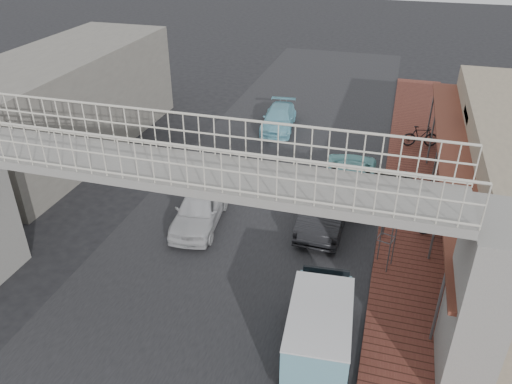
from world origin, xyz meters
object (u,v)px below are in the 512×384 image
Objects in this scene: white_hatchback at (200,208)px; dark_sedan at (326,206)px; motorcycle_far at (420,136)px; angkot_van at (320,325)px; street_clock at (390,209)px; angkot_curb at (350,176)px; motorcycle_near at (442,224)px; angkot_far at (279,118)px; arrow_sign at (409,186)px.

dark_sedan is at bearing 10.62° from white_hatchback.
angkot_van is at bearing 156.28° from motorcycle_far.
street_clock reaches higher than white_hatchback.
motorcycle_near is at bearing 139.46° from angkot_curb.
angkot_far is at bearing 103.08° from angkot_van.
white_hatchback is 10.51m from angkot_far.
white_hatchback is 8.04m from arrow_sign.
angkot_van is (5.72, -5.46, 0.47)m from white_hatchback.
white_hatchback is at bearing 87.91° from motorcycle_near.
angkot_van is 1.41× the size of arrow_sign.
street_clock is at bearing -65.86° from angkot_far.
angkot_far is 13.27m from street_clock.
angkot_van is (0.89, -6.92, 0.40)m from dark_sedan.
angkot_curb is at bearing 41.50° from motorcycle_near.
dark_sedan is 4.43m from motorcycle_near.
angkot_far is at bearing 116.30° from dark_sedan.
arrow_sign is (2.97, -0.36, 1.57)m from dark_sedan.
motorcycle_near is (3.83, -2.80, -0.10)m from angkot_curb.
arrow_sign reaches higher than angkot_curb.
motorcycle_far is (2.71, 15.43, -0.52)m from angkot_van.
street_clock is at bearing 67.35° from angkot_van.
street_clock reaches higher than dark_sedan.
street_clock reaches higher than motorcycle_near.
angkot_curb is 1.76× the size of street_clock.
dark_sedan reaches higher than motorcycle_near.
angkot_far is 1.51× the size of arrow_sign.
arrow_sign is at bearing -58.54° from angkot_far.
white_hatchback is 9.39m from motorcycle_near.
angkot_curb reaches higher than motorcycle_near.
angkot_van is 1.39× the size of street_clock.
street_clock is at bearing 129.41° from motorcycle_near.
white_hatchback is at bearing -161.65° from dark_sedan.
white_hatchback is at bearing -178.16° from arrow_sign.
street_clock is (2.39, -2.37, 1.66)m from dark_sedan.
angkot_far is 7.78m from motorcycle_far.
motorcycle_near is 3.76m from street_clock.
street_clock is (-1.22, -10.87, 1.77)m from motorcycle_far.
motorcycle_near is at bearing 59.18° from angkot_van.
street_clock is 1.01× the size of arrow_sign.
angkot_curb is 2.65× the size of motorcycle_far.
angkot_far is 2.25× the size of motorcycle_far.
white_hatchback is at bearing 131.83° from angkot_van.
dark_sedan is 1.67× the size of street_clock.
angkot_curb is at bearing 119.04° from arrow_sign.
white_hatchback reaches higher than angkot_curb.
angkot_van is at bearing -92.35° from street_clock.
motorcycle_near is 0.66× the size of arrow_sign.
dark_sedan is at bearing 74.55° from angkot_curb.
motorcycle_far is at bearing 99.43° from street_clock.
angkot_van is 2.09× the size of motorcycle_far.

